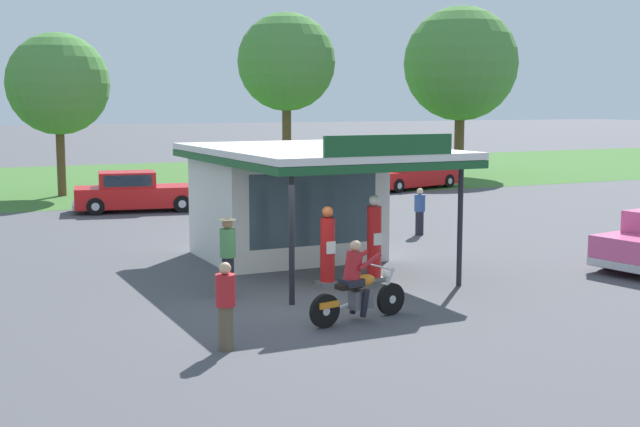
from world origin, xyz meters
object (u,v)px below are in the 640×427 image
gas_pump_offside (374,242)px  motorcycle_with_rider (357,288)px  bystander_strolling_foreground (228,255)px  bystander_leaning_by_kiosk (420,211)px  bystander_standing_back_lot (226,305)px  gas_pump_nearside (328,250)px  parked_car_back_row_left (136,193)px  parked_car_back_row_centre (296,186)px  parked_car_back_row_right (410,176)px

gas_pump_offside → motorcycle_with_rider: (-2.11, -3.12, -0.28)m
gas_pump_offside → bystander_strolling_foreground: bearing=-178.6°
bystander_leaning_by_kiosk → bystander_standing_back_lot: 13.40m
motorcycle_with_rider → bystander_strolling_foreground: (-1.53, 3.03, 0.27)m
bystander_strolling_foreground → gas_pump_nearside: bearing=2.2°
gas_pump_nearside → parked_car_back_row_left: gas_pump_nearside is taller
bystander_strolling_foreground → bystander_leaning_by_kiosk: bearing=33.5°
bystander_strolling_foreground → bystander_leaning_by_kiosk: size_ratio=1.15×
motorcycle_with_rider → parked_car_back_row_centre: bearing=69.5°
gas_pump_offside → parked_car_back_row_right: (12.02, 17.92, -0.28)m
motorcycle_with_rider → gas_pump_nearside: bearing=73.9°
gas_pump_nearside → bystander_leaning_by_kiosk: (5.90, 5.43, -0.06)m
parked_car_back_row_centre → bystander_strolling_foreground: bystander_strolling_foreground is taller
motorcycle_with_rider → gas_pump_offside: bearing=55.9°
parked_car_back_row_left → bystander_strolling_foreground: bearing=-96.1°
bystander_standing_back_lot → gas_pump_offside: bearing=37.4°
gas_pump_offside → parked_car_back_row_left: bearing=97.5°
gas_pump_offside → bystander_leaning_by_kiosk: gas_pump_offside is taller
gas_pump_offside → bystander_standing_back_lot: (-5.00, -3.83, -0.14)m
parked_car_back_row_left → bystander_strolling_foreground: bystander_strolling_foreground is taller
parked_car_back_row_centre → parked_car_back_row_right: 7.78m
gas_pump_nearside → bystander_standing_back_lot: bearing=-134.7°
gas_pump_offside → bystander_strolling_foreground: gas_pump_offside is taller
parked_car_back_row_centre → bystander_strolling_foreground: 17.42m
parked_car_back_row_right → gas_pump_offside: bearing=-123.9°
parked_car_back_row_centre → parked_car_back_row_left: bearing=179.5°
gas_pump_offside → bystander_leaning_by_kiosk: 7.17m
parked_car_back_row_left → parked_car_back_row_right: size_ratio=0.88×
gas_pump_offside → gas_pump_nearside: bearing=-180.0°
gas_pump_nearside → parked_car_back_row_left: 15.26m
gas_pump_offside → parked_car_back_row_left: (-2.00, 15.24, -0.23)m
parked_car_back_row_left → motorcycle_with_rider: bearing=-90.3°
parked_car_back_row_right → bystander_strolling_foreground: bearing=-131.0°
bystander_standing_back_lot → parked_car_back_row_left: bearing=81.1°
gas_pump_nearside → bystander_leaning_by_kiosk: size_ratio=1.23×
parked_car_back_row_centre → motorcycle_with_rider: bearing=-110.5°
bystander_strolling_foreground → parked_car_back_row_left: bearing=83.9°
parked_car_back_row_right → bystander_leaning_by_kiosk: bystander_leaning_by_kiosk is taller
gas_pump_nearside → gas_pump_offside: 1.22m
gas_pump_nearside → parked_car_back_row_centre: (5.96, 15.17, -0.16)m
gas_pump_nearside → parked_car_back_row_right: size_ratio=0.32×
gas_pump_offside → bystander_standing_back_lot: gas_pump_offside is taller
parked_car_back_row_right → bystander_strolling_foreground: bystander_strolling_foreground is taller
gas_pump_offside → bystander_strolling_foreground: size_ratio=1.19×
motorcycle_with_rider → bystander_leaning_by_kiosk: (6.80, 8.55, 0.12)m
gas_pump_nearside → parked_car_back_row_centre: size_ratio=0.35×
bystander_leaning_by_kiosk → gas_pump_offside: bearing=-130.8°
gas_pump_offside → parked_car_back_row_left: gas_pump_offside is taller
gas_pump_offside → motorcycle_with_rider: gas_pump_offside is taller
gas_pump_nearside → bystander_leaning_by_kiosk: bearing=42.6°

